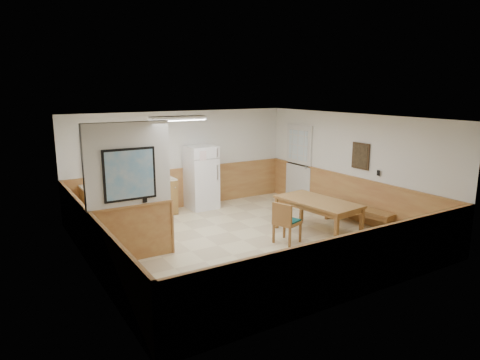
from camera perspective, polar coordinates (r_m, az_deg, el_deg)
ground at (r=8.88m, az=0.40°, el=-8.02°), size 6.00×6.00×0.00m
ceiling at (r=8.36m, az=0.43°, el=8.29°), size 6.00×6.00×0.02m
back_wall at (r=11.15m, az=-7.76°, el=2.69°), size 6.00×0.02×2.50m
right_wall at (r=10.40m, az=14.60°, el=1.72°), size 0.02×6.00×2.50m
left_wall at (r=7.44m, az=-19.63°, el=-2.68°), size 0.02×6.00×2.50m
wainscot_back at (r=11.28m, az=-7.61°, el=-1.09°), size 6.00×0.04×1.00m
wainscot_right at (r=10.55m, az=14.31°, el=-2.30°), size 0.04×6.00×1.00m
wainscot_left at (r=7.66m, az=-19.08°, el=-8.09°), size 0.04×6.00×1.00m
partition_wall at (r=7.81m, az=-14.55°, el=-1.82°), size 1.50×0.20×2.50m
kitchen_counter at (r=10.60m, az=-12.92°, el=-2.37°), size 2.20×0.61×1.00m
exterior_door at (r=11.79m, az=7.80°, el=2.22°), size 0.07×1.02×2.15m
kitchen_window at (r=10.43m, az=-18.38°, el=3.19°), size 0.80×0.04×1.00m
wall_painting at (r=10.13m, az=15.77°, el=3.10°), size 0.04×0.50×0.60m
fluorescent_fixture at (r=9.14m, az=-8.25°, el=8.16°), size 1.20×0.30×0.09m
refrigerator at (r=11.05m, az=-5.19°, el=0.36°), size 0.73×0.73×1.63m
dining_table at (r=9.17m, az=10.33°, el=-3.25°), size 1.10×1.89×0.75m
dining_bench at (r=10.00m, az=15.53°, el=-4.07°), size 0.58×1.71×0.45m
dining_chair at (r=8.59m, az=5.99°, el=-5.32°), size 0.72×0.60×0.85m
fire_extinguisher at (r=10.59m, az=-10.42°, el=1.18°), size 0.12×0.12×0.42m
soap_bottle at (r=10.22m, az=-18.41°, el=-0.12°), size 0.09×0.09×0.20m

